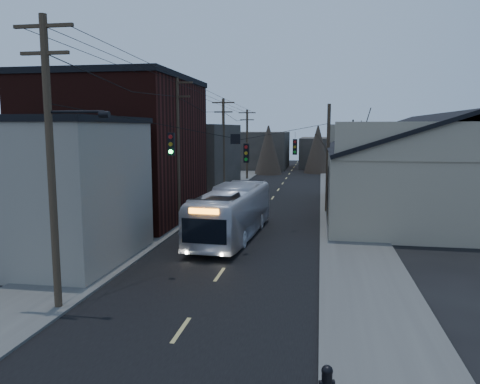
% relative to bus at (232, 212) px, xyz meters
% --- Properties ---
extents(ground, '(160.00, 160.00, 0.00)m').
position_rel_bus_xyz_m(ground, '(0.78, -15.21, -1.58)').
color(ground, black).
rests_on(ground, ground).
extents(road_surface, '(9.00, 110.00, 0.02)m').
position_rel_bus_xyz_m(road_surface, '(0.78, 14.79, -1.57)').
color(road_surface, black).
rests_on(road_surface, ground).
extents(sidewalk_left, '(4.00, 110.00, 0.12)m').
position_rel_bus_xyz_m(sidewalk_left, '(-5.72, 14.79, -1.52)').
color(sidewalk_left, '#474744').
rests_on(sidewalk_left, ground).
extents(sidewalk_right, '(4.00, 110.00, 0.12)m').
position_rel_bus_xyz_m(sidewalk_right, '(7.28, 14.79, -1.52)').
color(sidewalk_right, '#474744').
rests_on(sidewalk_right, ground).
extents(building_clapboard, '(8.00, 8.00, 7.00)m').
position_rel_bus_xyz_m(building_clapboard, '(-8.22, -6.21, 1.92)').
color(building_clapboard, gray).
rests_on(building_clapboard, ground).
extents(building_brick, '(10.00, 12.00, 10.00)m').
position_rel_bus_xyz_m(building_brick, '(-9.22, 4.79, 3.42)').
color(building_brick, black).
rests_on(building_brick, ground).
extents(building_left_far, '(9.00, 14.00, 7.00)m').
position_rel_bus_xyz_m(building_left_far, '(-8.72, 20.79, 1.92)').
color(building_left_far, '#312D27').
rests_on(building_left_far, ground).
extents(warehouse, '(16.16, 20.60, 7.73)m').
position_rel_bus_xyz_m(warehouse, '(13.78, 9.79, 1.12)').
color(warehouse, gray).
rests_on(warehouse, ground).
extents(building_far_left, '(10.00, 12.00, 6.00)m').
position_rel_bus_xyz_m(building_far_left, '(-5.22, 49.79, 1.42)').
color(building_far_left, '#312D27').
rests_on(building_far_left, ground).
extents(building_far_right, '(12.00, 14.00, 5.00)m').
position_rel_bus_xyz_m(building_far_right, '(7.78, 54.79, 0.92)').
color(building_far_right, '#312D27').
rests_on(building_far_right, ground).
extents(bare_tree, '(0.40, 0.40, 7.20)m').
position_rel_bus_xyz_m(bare_tree, '(7.28, 4.79, 2.02)').
color(bare_tree, black).
rests_on(bare_tree, ground).
extents(utility_lines, '(11.24, 45.28, 10.50)m').
position_rel_bus_xyz_m(utility_lines, '(-2.34, 8.93, 3.38)').
color(utility_lines, '#382B1E').
rests_on(utility_lines, ground).
extents(bus, '(3.35, 11.46, 3.15)m').
position_rel_bus_xyz_m(bus, '(0.00, 0.00, 0.00)').
color(bus, silver).
rests_on(bus, ground).
extents(parked_car, '(1.78, 3.99, 1.27)m').
position_rel_bus_xyz_m(parked_car, '(-3.52, 17.44, -0.94)').
color(parked_car, '#A9ABB1').
rests_on(parked_car, ground).
extents(fire_hydrant, '(0.40, 0.28, 0.83)m').
position_rel_bus_xyz_m(fire_hydrant, '(5.48, -16.52, -1.02)').
color(fire_hydrant, black).
rests_on(fire_hydrant, sidewalk_right).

